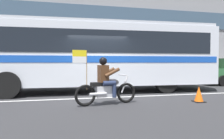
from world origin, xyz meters
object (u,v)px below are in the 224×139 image
Objects in this scene: motorcycle_with_rider at (106,84)px; traffic_cone at (199,95)px; transit_bus at (94,52)px; fire_hydrant at (51,77)px.

motorcycle_with_rider reaches higher than traffic_cone.
transit_bus is 3.81m from fire_hydrant.
transit_bus reaches higher than traffic_cone.
traffic_cone is at bearing -46.77° from transit_bus.
motorcycle_with_rider reaches higher than fire_hydrant.
transit_bus is 15.33× the size of fire_hydrant.
transit_bus is 4.97m from traffic_cone.
traffic_cone is (3.27, -0.29, -0.41)m from motorcycle_with_rider.
fire_hydrant reaches higher than traffic_cone.
transit_bus reaches higher than motorcycle_with_rider.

